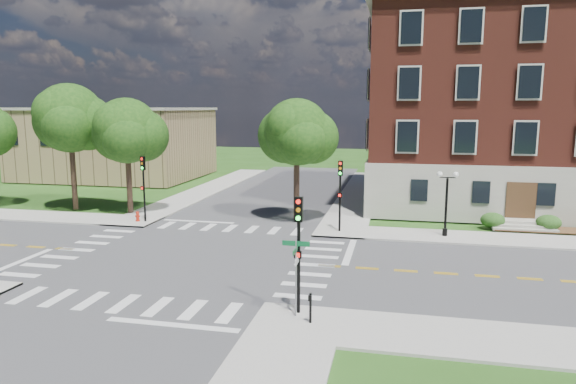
% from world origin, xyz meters
% --- Properties ---
extents(ground, '(160.00, 160.00, 0.00)m').
position_xyz_m(ground, '(0.00, 0.00, 0.00)').
color(ground, '#254D15').
rests_on(ground, ground).
extents(road_ew, '(90.00, 12.00, 0.01)m').
position_xyz_m(road_ew, '(0.00, 0.00, 0.01)').
color(road_ew, '#3D3D3F').
rests_on(road_ew, ground).
extents(road_ns, '(12.00, 90.00, 0.01)m').
position_xyz_m(road_ns, '(0.00, 0.00, 0.01)').
color(road_ns, '#3D3D3F').
rests_on(road_ns, ground).
extents(sidewalk_ne, '(34.00, 34.00, 0.12)m').
position_xyz_m(sidewalk_ne, '(15.38, 15.38, 0.06)').
color(sidewalk_ne, '#9E9B93').
rests_on(sidewalk_ne, ground).
extents(sidewalk_nw, '(34.00, 34.00, 0.12)m').
position_xyz_m(sidewalk_nw, '(-15.38, 15.38, 0.06)').
color(sidewalk_nw, '#9E9B93').
rests_on(sidewalk_nw, ground).
extents(crosswalk_east, '(2.20, 10.20, 0.02)m').
position_xyz_m(crosswalk_east, '(7.20, 0.00, 0.00)').
color(crosswalk_east, silver).
rests_on(crosswalk_east, ground).
extents(stop_bar_east, '(0.40, 5.50, 0.00)m').
position_xyz_m(stop_bar_east, '(8.80, 3.00, 0.00)').
color(stop_bar_east, silver).
rests_on(stop_bar_east, ground).
extents(main_building, '(30.60, 22.40, 16.50)m').
position_xyz_m(main_building, '(24.00, 21.99, 8.34)').
color(main_building, '#A29D8F').
rests_on(main_building, ground).
extents(secondary_building, '(20.40, 15.40, 8.30)m').
position_xyz_m(secondary_building, '(-22.00, 30.00, 4.28)').
color(secondary_building, '#947852').
rests_on(secondary_building, ground).
extents(tree_b, '(5.54, 5.54, 10.22)m').
position_xyz_m(tree_b, '(-14.53, 10.63, 7.55)').
color(tree_b, '#322019').
rests_on(tree_b, ground).
extents(tree_c, '(5.11, 5.11, 9.06)m').
position_xyz_m(tree_c, '(-9.42, 10.38, 6.60)').
color(tree_c, '#322019').
rests_on(tree_c, ground).
extents(tree_d, '(4.87, 4.87, 8.97)m').
position_xyz_m(tree_d, '(4.11, 10.54, 6.62)').
color(tree_d, '#322019').
rests_on(tree_d, ground).
extents(traffic_signal_se, '(0.33, 0.36, 4.80)m').
position_xyz_m(traffic_signal_se, '(7.63, -6.82, 3.19)').
color(traffic_signal_se, black).
rests_on(traffic_signal_se, ground).
extents(traffic_signal_ne, '(0.35, 0.39, 4.80)m').
position_xyz_m(traffic_signal_ne, '(7.67, 7.58, 3.19)').
color(traffic_signal_ne, black).
rests_on(traffic_signal_ne, ground).
extents(traffic_signal_nw, '(0.37, 0.44, 4.80)m').
position_xyz_m(traffic_signal_nw, '(-6.69, 7.59, 3.19)').
color(traffic_signal_nw, black).
rests_on(traffic_signal_nw, ground).
extents(twin_lamp_west, '(1.36, 0.36, 4.23)m').
position_xyz_m(twin_lamp_west, '(14.56, 7.75, 2.52)').
color(twin_lamp_west, black).
rests_on(twin_lamp_west, ground).
extents(street_sign_pole, '(1.10, 1.10, 3.10)m').
position_xyz_m(street_sign_pole, '(7.60, -7.16, 2.31)').
color(street_sign_pole, gray).
rests_on(street_sign_pole, ground).
extents(push_button_post, '(0.14, 0.21, 1.20)m').
position_xyz_m(push_button_post, '(8.28, -7.72, 0.80)').
color(push_button_post, black).
rests_on(push_button_post, ground).
extents(fire_hydrant, '(0.35, 0.35, 0.75)m').
position_xyz_m(fire_hydrant, '(-7.25, 7.51, 0.46)').
color(fire_hydrant, '#B3200D').
rests_on(fire_hydrant, ground).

